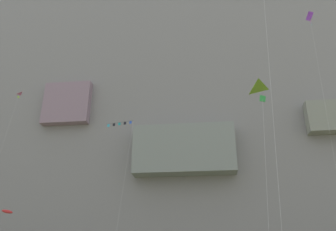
{
  "coord_description": "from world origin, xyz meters",
  "views": [
    {
      "loc": [
        3.3,
        -4.86,
        2.86
      ],
      "look_at": [
        0.74,
        18.18,
        13.35
      ],
      "focal_mm": 37.33,
      "sensor_mm": 36.0,
      "label": 1
    }
  ],
  "objects_px": {
    "kite_diamond_low_right": "(313,36)",
    "kite_delta_low_left": "(13,108)",
    "kite_delta_upper_left": "(270,99)",
    "kite_banner_mid_left": "(119,139)"
  },
  "relations": [
    {
      "from": "kite_delta_upper_left",
      "to": "kite_banner_mid_left",
      "type": "bearing_deg",
      "value": 134.56
    },
    {
      "from": "kite_banner_mid_left",
      "to": "kite_delta_low_left",
      "type": "distance_m",
      "value": 18.07
    },
    {
      "from": "kite_delta_low_left",
      "to": "kite_delta_upper_left",
      "type": "bearing_deg",
      "value": -29.83
    },
    {
      "from": "kite_diamond_low_right",
      "to": "kite_delta_low_left",
      "type": "bearing_deg",
      "value": 174.53
    },
    {
      "from": "kite_diamond_low_right",
      "to": "kite_delta_upper_left",
      "type": "height_order",
      "value": "kite_diamond_low_right"
    },
    {
      "from": "kite_delta_low_left",
      "to": "kite_delta_upper_left",
      "type": "height_order",
      "value": "kite_delta_low_left"
    },
    {
      "from": "kite_banner_mid_left",
      "to": "kite_diamond_low_right",
      "type": "relative_size",
      "value": 0.59
    },
    {
      "from": "kite_diamond_low_right",
      "to": "kite_delta_low_left",
      "type": "relative_size",
      "value": 1.31
    },
    {
      "from": "kite_banner_mid_left",
      "to": "kite_delta_upper_left",
      "type": "height_order",
      "value": "kite_banner_mid_left"
    },
    {
      "from": "kite_banner_mid_left",
      "to": "kite_delta_low_left",
      "type": "bearing_deg",
      "value": 170.75
    }
  ]
}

